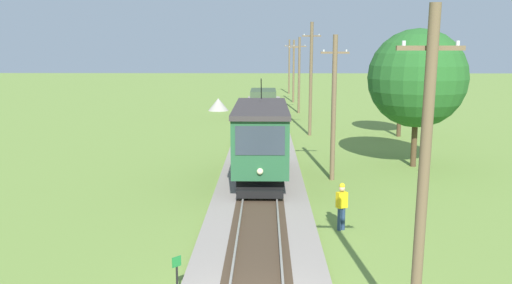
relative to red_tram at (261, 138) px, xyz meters
name	(u,v)px	position (x,y,z in m)	size (l,w,h in m)	color
red_tram	(261,138)	(0.00, 0.00, 0.00)	(2.60, 8.54, 4.79)	#235633
freight_car	(263,101)	(0.00, 25.69, -0.64)	(2.40, 5.20, 2.31)	#384C33
utility_pole_foreground	(423,179)	(3.61, -15.13, 1.67)	(1.40, 0.59, 7.53)	brown
utility_pole_near_tram	(334,107)	(3.61, 0.38, 1.53)	(1.40, 0.29, 7.26)	brown
utility_pole_mid	(311,78)	(3.61, 14.36, 2.15)	(1.40, 0.63, 8.50)	brown
utility_pole_far	(299,75)	(3.61, 28.79, 1.74)	(1.40, 0.30, 7.67)	brown
utility_pole_distant	(294,71)	(3.61, 39.85, 1.68)	(1.40, 0.39, 7.55)	brown
utility_pole_horizon	(289,66)	(3.61, 52.40, 1.80)	(1.40, 0.47, 7.79)	brown
trackside_signal_marker	(177,275)	(-2.12, -12.91, -1.53)	(0.21, 0.21, 1.18)	black
gravel_pile	(218,104)	(-4.82, 30.86, -1.53)	(2.19, 2.19, 1.32)	#9E998E
track_worker	(342,204)	(3.02, -7.30, -1.21)	(0.45, 0.38, 1.78)	navy
tree_left_near	(401,72)	(10.29, 14.15, 2.61)	(3.87, 3.87, 6.76)	#4C3823
tree_right_near	(417,78)	(8.58, 3.65, 2.77)	(5.43, 5.43, 7.68)	#4C3823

